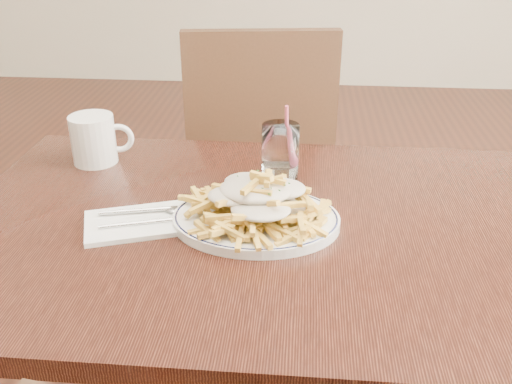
# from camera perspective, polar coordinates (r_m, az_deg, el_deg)

# --- Properties ---
(table) EXTENTS (1.20, 0.80, 0.75)m
(table) POSITION_cam_1_polar(r_m,az_deg,el_deg) (1.15, 0.46, -6.29)
(table) COLOR black
(table) RESTS_ON ground
(chair_far) EXTENTS (0.51, 0.51, 0.98)m
(chair_far) POSITION_cam_1_polar(r_m,az_deg,el_deg) (1.88, 0.31, 3.81)
(chair_far) COLOR black
(chair_far) RESTS_ON ground
(fries_plate) EXTENTS (0.37, 0.34, 0.02)m
(fries_plate) POSITION_cam_1_polar(r_m,az_deg,el_deg) (1.09, -0.00, -2.77)
(fries_plate) COLOR white
(fries_plate) RESTS_ON table
(loaded_fries) EXTENTS (0.31, 0.29, 0.08)m
(loaded_fries) POSITION_cam_1_polar(r_m,az_deg,el_deg) (1.06, -0.00, -0.38)
(loaded_fries) COLOR gold
(loaded_fries) RESTS_ON fries_plate
(napkin) EXTENTS (0.23, 0.18, 0.01)m
(napkin) POSITION_cam_1_polar(r_m,az_deg,el_deg) (1.11, -11.81, -3.00)
(napkin) COLOR white
(napkin) RESTS_ON table
(cutlery) EXTENTS (0.19, 0.11, 0.01)m
(cutlery) POSITION_cam_1_polar(r_m,az_deg,el_deg) (1.11, -11.78, -2.50)
(cutlery) COLOR silver
(cutlery) RESTS_ON napkin
(water_glass) EXTENTS (0.08, 0.08, 0.18)m
(water_glass) POSITION_cam_1_polar(r_m,az_deg,el_deg) (1.24, 2.44, 3.51)
(water_glass) COLOR white
(water_glass) RESTS_ON table
(coffee_mug) EXTENTS (0.14, 0.10, 0.11)m
(coffee_mug) POSITION_cam_1_polar(r_m,az_deg,el_deg) (1.38, -15.83, 5.09)
(coffee_mug) COLOR white
(coffee_mug) RESTS_ON table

